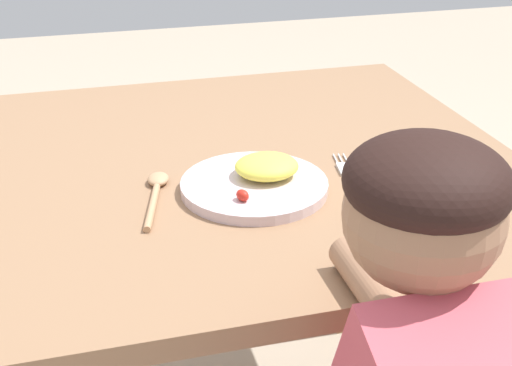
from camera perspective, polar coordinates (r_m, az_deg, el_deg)
dining_table at (r=1.35m, az=-6.42°, el=-2.93°), size 1.27×0.98×0.74m
plate at (r=1.20m, az=0.11°, el=0.16°), size 0.25×0.25×0.05m
fork at (r=1.24m, az=7.72°, el=0.13°), size 0.06×0.22×0.01m
spoon at (r=1.20m, az=-8.05°, el=-0.56°), size 0.07×0.19×0.02m
drinking_cup at (r=1.17m, az=11.57°, el=0.66°), size 0.08×0.08×0.09m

